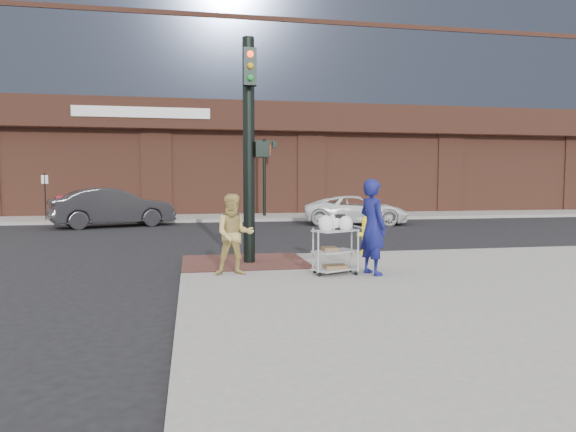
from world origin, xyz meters
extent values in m
plane|color=black|center=(0.00, 0.00, 0.00)|extent=(220.00, 220.00, 0.00)
cube|color=gray|center=(12.50, 32.00, 0.07)|extent=(65.00, 36.00, 0.15)
cube|color=#552B28|center=(-0.60, 0.90, 0.16)|extent=(2.80, 2.40, 0.01)
cube|color=brown|center=(5.00, 31.00, 14.15)|extent=(42.00, 26.00, 28.00)
cylinder|color=black|center=(2.00, 16.00, 2.15)|extent=(0.16, 0.16, 4.00)
cube|color=black|center=(2.00, 16.00, 4.05)|extent=(1.20, 0.06, 0.06)
cube|color=black|center=(1.45, 16.00, 3.85)|extent=(0.22, 0.22, 0.35)
cube|color=black|center=(2.55, 16.00, 3.85)|extent=(0.22, 0.22, 0.35)
cylinder|color=black|center=(-8.50, 15.00, 1.25)|extent=(0.05, 0.05, 2.20)
cylinder|color=black|center=(-0.50, 0.80, 2.65)|extent=(0.26, 0.26, 5.00)
cube|color=black|center=(-0.20, 0.80, 2.70)|extent=(0.32, 0.28, 0.34)
cube|color=#FF260C|center=(-0.04, 0.80, 2.70)|extent=(0.02, 0.18, 0.22)
cube|color=black|center=(-0.50, 0.52, 4.45)|extent=(0.28, 0.18, 0.80)
imported|color=navy|center=(1.73, -1.11, 1.09)|extent=(0.65, 0.80, 1.89)
imported|color=tan|center=(-0.96, -0.64, 0.95)|extent=(0.79, 0.62, 1.60)
imported|color=black|center=(-5.12, 12.47, 0.84)|extent=(5.38, 3.45, 1.67)
imported|color=white|center=(5.60, 11.62, 0.66)|extent=(5.11, 3.28, 1.31)
cube|color=#A3A4A9|center=(1.01, -0.96, 1.02)|extent=(0.98, 0.80, 0.03)
cube|color=#A3A4A9|center=(1.01, -0.96, 0.61)|extent=(0.98, 0.80, 0.03)
cube|color=#A3A4A9|center=(1.01, -0.96, 0.26)|extent=(0.98, 0.80, 0.03)
cube|color=black|center=(1.11, -0.91, 1.17)|extent=(0.21, 0.13, 0.31)
cube|color=brown|center=(0.90, -0.96, 0.66)|extent=(0.29, 0.32, 0.08)
cube|color=brown|center=(1.01, -0.96, 0.30)|extent=(0.44, 0.34, 0.07)
cylinder|color=yellow|center=(2.50, 1.44, 0.20)|extent=(0.32, 0.32, 0.09)
cylinder|color=yellow|center=(2.50, 1.44, 0.61)|extent=(0.23, 0.23, 0.71)
sphere|color=yellow|center=(2.50, 1.44, 1.00)|extent=(0.25, 0.25, 0.25)
cylinder|color=yellow|center=(2.50, 1.44, 0.67)|extent=(0.46, 0.10, 0.10)
cube|color=#AA132D|center=(-7.66, 14.70, 0.72)|extent=(0.51, 0.47, 1.14)
cube|color=gold|center=(-6.66, 15.33, 0.66)|extent=(0.44, 0.40, 1.02)
cube|color=navy|center=(-6.26, 14.94, 0.70)|extent=(0.55, 0.52, 1.10)
camera|label=1|loc=(-1.78, -10.68, 2.01)|focal=32.00mm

